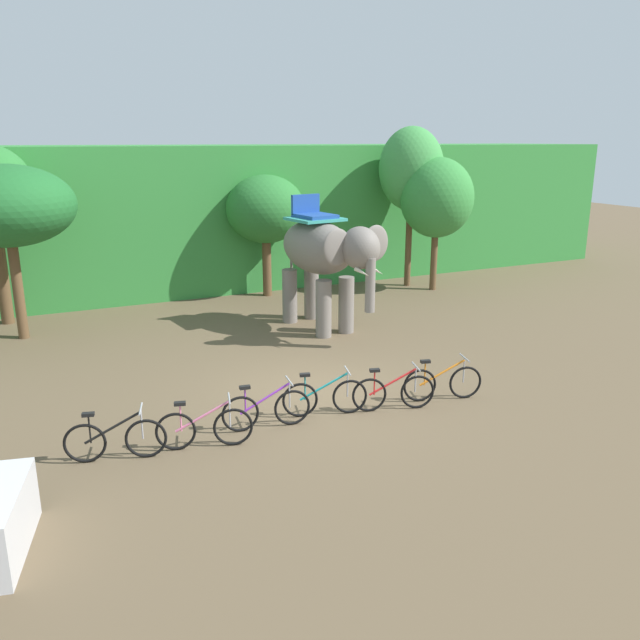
# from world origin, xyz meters

# --- Properties ---
(ground_plane) EXTENTS (80.00, 80.00, 0.00)m
(ground_plane) POSITION_xyz_m (0.00, 0.00, 0.00)
(ground_plane) COLOR brown
(foliage_hedge) EXTENTS (36.00, 6.00, 5.08)m
(foliage_hedge) POSITION_xyz_m (0.00, 12.41, 2.54)
(foliage_hedge) COLOR #338438
(foliage_hedge) RESTS_ON ground
(tree_left) EXTENTS (3.49, 3.49, 4.69)m
(tree_left) POSITION_xyz_m (-5.64, 7.00, 3.60)
(tree_left) COLOR brown
(tree_left) RESTS_ON ground
(tree_right) EXTENTS (2.69, 2.69, 4.16)m
(tree_right) POSITION_xyz_m (2.23, 8.86, 2.98)
(tree_right) COLOR brown
(tree_right) RESTS_ON ground
(tree_far_left) EXTENTS (2.31, 2.31, 5.75)m
(tree_far_left) POSITION_xyz_m (7.54, 8.13, 4.24)
(tree_far_left) COLOR brown
(tree_far_left) RESTS_ON ground
(tree_center_right) EXTENTS (2.58, 2.58, 4.71)m
(tree_center_right) POSITION_xyz_m (8.02, 7.15, 3.30)
(tree_center_right) COLOR brown
(tree_center_right) RESTS_ON ground
(elephant) EXTENTS (2.23, 4.23, 3.78)m
(elephant) POSITION_xyz_m (2.21, 4.21, 2.20)
(elephant) COLOR slate
(elephant) RESTS_ON ground
(bike_black) EXTENTS (1.67, 0.61, 0.92)m
(bike_black) POSITION_xyz_m (-4.35, -1.34, 0.39)
(bike_black) COLOR black
(bike_black) RESTS_ON ground
(bike_pink) EXTENTS (1.67, 0.61, 0.92)m
(bike_pink) POSITION_xyz_m (-2.86, -1.53, 0.39)
(bike_pink) COLOR black
(bike_pink) RESTS_ON ground
(bike_purple) EXTENTS (1.70, 0.52, 0.92)m
(bike_purple) POSITION_xyz_m (-1.59, -1.25, 0.39)
(bike_purple) COLOR black
(bike_purple) RESTS_ON ground
(bike_teal) EXTENTS (1.66, 0.62, 0.92)m
(bike_teal) POSITION_xyz_m (-0.33, -1.17, 0.39)
(bike_teal) COLOR black
(bike_teal) RESTS_ON ground
(bike_red) EXTENTS (1.66, 0.63, 0.92)m
(bike_red) POSITION_xyz_m (1.03, -1.53, 0.39)
(bike_red) COLOR black
(bike_red) RESTS_ON ground
(bike_orange) EXTENTS (1.66, 0.62, 0.92)m
(bike_orange) POSITION_xyz_m (2.24, -1.52, 0.39)
(bike_orange) COLOR black
(bike_orange) RESTS_ON ground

